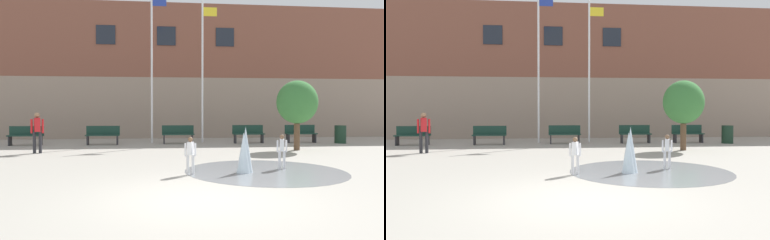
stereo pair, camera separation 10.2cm
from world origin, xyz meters
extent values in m
plane|color=#9E998E|center=(0.00, 0.00, 0.00)|extent=(100.00, 100.00, 0.00)
cube|color=gray|center=(0.00, 18.20, 1.80)|extent=(36.00, 6.00, 3.61)
cube|color=brown|center=(0.00, 18.20, 5.81)|extent=(36.00, 6.00, 4.41)
cube|color=#1E232D|center=(-3.50, 15.18, 6.03)|extent=(1.10, 0.06, 1.10)
cube|color=#1E232D|center=(0.00, 15.18, 6.03)|extent=(1.10, 0.06, 1.10)
cube|color=#1E232D|center=(3.50, 15.18, 6.03)|extent=(1.10, 0.06, 1.10)
cylinder|color=gray|center=(2.23, 3.02, 0.00)|extent=(4.41, 4.41, 0.01)
cone|color=silver|center=(1.66, 2.90, 0.62)|extent=(0.40, 0.40, 1.24)
cone|color=silver|center=(1.58, 2.82, 0.55)|extent=(0.37, 0.37, 1.09)
cube|color=#28282D|center=(-7.52, 11.45, 0.22)|extent=(0.06, 0.40, 0.44)
cube|color=#28282D|center=(-6.12, 11.45, 0.22)|extent=(0.06, 0.40, 0.44)
cube|color=#19382D|center=(-6.82, 11.45, 0.47)|extent=(1.60, 0.44, 0.05)
cube|color=#19382D|center=(-6.82, 11.65, 0.70)|extent=(1.60, 0.04, 0.42)
cube|color=#28282D|center=(-3.92, 11.36, 0.22)|extent=(0.06, 0.40, 0.44)
cube|color=#28282D|center=(-2.52, 11.36, 0.22)|extent=(0.06, 0.40, 0.44)
cube|color=#19382D|center=(-3.22, 11.36, 0.47)|extent=(1.60, 0.44, 0.05)
cube|color=#19382D|center=(-3.22, 11.56, 0.70)|extent=(1.60, 0.04, 0.42)
cube|color=#28282D|center=(-0.26, 11.59, 0.22)|extent=(0.06, 0.40, 0.44)
cube|color=#28282D|center=(1.14, 11.59, 0.22)|extent=(0.06, 0.40, 0.44)
cube|color=#19382D|center=(0.44, 11.59, 0.47)|extent=(1.60, 0.44, 0.05)
cube|color=#19382D|center=(0.44, 11.79, 0.70)|extent=(1.60, 0.04, 0.42)
cube|color=#28282D|center=(3.32, 11.55, 0.22)|extent=(0.06, 0.40, 0.44)
cube|color=#28282D|center=(4.72, 11.55, 0.22)|extent=(0.06, 0.40, 0.44)
cube|color=#19382D|center=(4.02, 11.55, 0.47)|extent=(1.60, 0.44, 0.05)
cube|color=#19382D|center=(4.02, 11.75, 0.70)|extent=(1.60, 0.04, 0.42)
cube|color=#28282D|center=(6.06, 11.48, 0.22)|extent=(0.06, 0.40, 0.44)
cube|color=#28282D|center=(7.46, 11.48, 0.22)|extent=(0.06, 0.40, 0.44)
cube|color=#19382D|center=(6.76, 11.48, 0.47)|extent=(1.60, 0.44, 0.05)
cube|color=#19382D|center=(6.76, 11.68, 0.70)|extent=(1.60, 0.04, 0.42)
cylinder|color=silver|center=(2.76, 3.35, 0.26)|extent=(0.07, 0.07, 0.52)
cylinder|color=silver|center=(2.90, 3.35, 0.26)|extent=(0.07, 0.07, 0.52)
cube|color=white|center=(2.83, 3.35, 0.69)|extent=(0.19, 0.24, 0.33)
sphere|color=brown|center=(2.83, 3.35, 0.92)|extent=(0.13, 0.13, 0.13)
cylinder|color=white|center=(2.70, 3.35, 0.65)|extent=(0.05, 0.05, 0.34)
cylinder|color=white|center=(2.96, 3.35, 0.65)|extent=(0.05, 0.05, 0.34)
cylinder|color=#28282D|center=(-5.40, 8.09, 0.42)|extent=(0.12, 0.12, 0.84)
cylinder|color=#28282D|center=(-5.18, 8.09, 0.42)|extent=(0.12, 0.12, 0.84)
cube|color=red|center=(-5.29, 8.09, 1.11)|extent=(0.32, 0.39, 0.54)
sphere|color=#997051|center=(-5.29, 8.09, 1.48)|extent=(0.21, 0.21, 0.21)
cylinder|color=red|center=(-5.50, 8.09, 1.05)|extent=(0.08, 0.08, 0.55)
cylinder|color=red|center=(-5.08, 8.09, 1.05)|extent=(0.08, 0.08, 0.55)
cylinder|color=silver|center=(0.07, 2.69, 0.26)|extent=(0.07, 0.07, 0.52)
cylinder|color=silver|center=(0.20, 2.69, 0.26)|extent=(0.07, 0.07, 0.52)
cube|color=white|center=(0.14, 2.69, 0.69)|extent=(0.20, 0.24, 0.33)
sphere|color=brown|center=(0.14, 2.69, 0.92)|extent=(0.13, 0.13, 0.13)
cylinder|color=white|center=(0.01, 2.69, 0.65)|extent=(0.05, 0.05, 0.34)
cylinder|color=white|center=(0.27, 2.69, 0.65)|extent=(0.05, 0.05, 0.34)
cylinder|color=silver|center=(-0.86, 12.24, 3.91)|extent=(0.10, 0.10, 7.81)
cube|color=#233893|center=(-0.46, 12.24, 7.19)|extent=(0.70, 0.02, 0.45)
cylinder|color=silver|center=(1.75, 12.24, 3.68)|extent=(0.10, 0.10, 7.37)
cube|color=yellow|center=(2.15, 12.24, 6.74)|extent=(0.70, 0.02, 0.45)
cylinder|color=#193323|center=(8.62, 11.00, 0.45)|extent=(0.56, 0.56, 0.90)
cylinder|color=brown|center=(5.18, 8.11, 0.56)|extent=(0.24, 0.24, 1.11)
ellipsoid|color=#387538|center=(5.18, 8.11, 2.01)|extent=(1.70, 1.70, 1.80)
camera|label=1|loc=(-0.86, -6.95, 1.70)|focal=35.00mm
camera|label=2|loc=(-0.76, -6.96, 1.70)|focal=35.00mm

